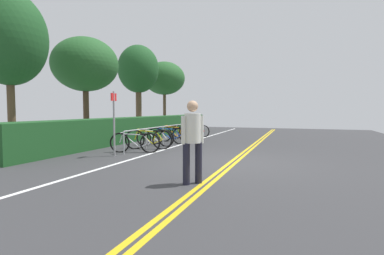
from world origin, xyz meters
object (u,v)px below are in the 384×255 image
object	(u,v)px
bike_rack	(170,129)
bicycle_1	(149,139)
bicycle_0	(135,143)
bicycle_4	(175,134)
bicycle_3	(168,136)
bicycle_7	(197,131)
bicycle_5	(185,132)
bicycle_2	(155,138)
tree_extra	(164,78)
pedestrian	(193,136)
tree_near_left	(9,39)
sign_post_near	(114,117)
tree_far_right	(138,70)
bicycle_6	(187,131)
tree_mid	(85,65)

from	to	relation	value
bike_rack	bicycle_1	bearing A→B (deg)	-176.30
bicycle_0	bicycle_4	world-z (taller)	bicycle_4
bicycle_3	bicycle_7	world-z (taller)	bicycle_3
bicycle_5	bicycle_2	bearing A→B (deg)	175.29
tree_extra	bicycle_2	bearing A→B (deg)	-157.08
bicycle_0	pedestrian	size ratio (longest dim) A/B	1.05
bicycle_5	bicycle_3	bearing A→B (deg)	179.60
bicycle_0	tree_near_left	size ratio (longest dim) A/B	0.33
bicycle_3	pedestrian	distance (m)	6.94
bicycle_4	sign_post_near	size ratio (longest dim) A/B	0.88
bicycle_4	bicycle_5	size ratio (longest dim) A/B	0.99
bicycle_1	bicycle_3	distance (m)	1.77
bicycle_0	bicycle_4	bearing A→B (deg)	0.95
bicycle_3	bicycle_4	world-z (taller)	bicycle_4
bicycle_4	bicycle_7	xyz separation A→B (m)	(2.83, -0.08, -0.05)
bicycle_2	tree_far_right	distance (m)	7.09
bicycle_0	pedestrian	distance (m)	4.77
bike_rack	sign_post_near	bearing A→B (deg)	179.14
pedestrian	bike_rack	bearing A→B (deg)	27.63
bicycle_6	bicycle_7	bearing A→B (deg)	-14.60
bicycle_1	tree_extra	distance (m)	11.04
bicycle_7	pedestrian	size ratio (longest dim) A/B	0.97
bicycle_1	bicycle_5	bearing A→B (deg)	-0.04
bicycle_7	tree_near_left	world-z (taller)	tree_near_left
pedestrian	tree_extra	distance (m)	16.05
bicycle_3	bicycle_5	bearing A→B (deg)	-0.40
tree_far_right	bicycle_5	bearing A→B (deg)	-119.66
tree_far_right	sign_post_near	bearing A→B (deg)	-154.87
bicycle_4	tree_near_left	distance (m)	7.30
tree_extra	bicycle_0	bearing A→B (deg)	-159.84
bicycle_5	sign_post_near	distance (m)	5.64
bicycle_4	bicycle_6	size ratio (longest dim) A/B	1.10
bicycle_5	tree_extra	xyz separation A→B (m)	(6.04, 3.94, 3.40)
bike_rack	bicycle_1	world-z (taller)	bike_rack
bicycle_7	sign_post_near	world-z (taller)	sign_post_near
bicycle_4	bicycle_5	xyz separation A→B (m)	(0.98, -0.08, -0.01)
pedestrian	tree_extra	xyz separation A→B (m)	(14.04, 7.25, 2.81)
bike_rack	tree_mid	distance (m)	4.68
bicycle_1	tree_mid	xyz separation A→B (m)	(0.88, 3.58, 3.08)
bicycle_0	tree_near_left	bearing A→B (deg)	119.18
bike_rack	pedestrian	distance (m)	7.46
bicycle_2	bicycle_5	bearing A→B (deg)	-4.71
bicycle_6	sign_post_near	size ratio (longest dim) A/B	0.80
bicycle_2	tree_mid	bearing A→B (deg)	91.23
bike_rack	tree_extra	size ratio (longest dim) A/B	1.52
tree_extra	bicycle_1	bearing A→B (deg)	-157.97
pedestrian	tree_near_left	xyz separation A→B (m)	(1.47, 6.73, 2.77)
bicycle_3	bicycle_4	bearing A→B (deg)	4.28
bicycle_1	tree_far_right	xyz separation A→B (m)	(5.90, 3.85, 3.52)
bicycle_3	bicycle_7	distance (m)	3.78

